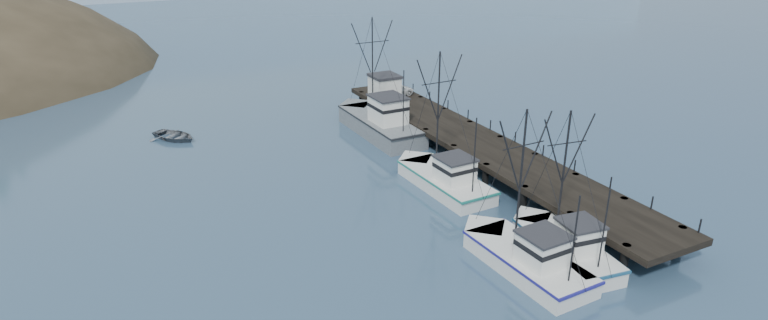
# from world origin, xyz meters

# --- Properties ---
(ground) EXTENTS (400.00, 400.00, 0.00)m
(ground) POSITION_xyz_m (0.00, 0.00, 0.00)
(ground) COLOR navy
(ground) RESTS_ON ground
(pier) EXTENTS (6.00, 44.00, 2.00)m
(pier) POSITION_xyz_m (14.00, 16.00, 1.69)
(pier) COLOR black
(pier) RESTS_ON ground
(trawler_near) EXTENTS (4.37, 10.14, 10.37)m
(trawler_near) POSITION_xyz_m (9.29, -0.76, 0.82)
(trawler_near) COLOR silver
(trawler_near) RESTS_ON ground
(trawler_mid) EXTENTS (4.06, 10.97, 10.92)m
(trawler_mid) POSITION_xyz_m (5.98, -0.74, 0.82)
(trawler_mid) COLOR silver
(trawler_mid) RESTS_ON ground
(trawler_far) EXTENTS (4.10, 11.52, 11.76)m
(trawler_far) POSITION_xyz_m (8.00, 12.34, 0.82)
(trawler_far) COLOR silver
(trawler_far) RESTS_ON ground
(work_vessel) EXTENTS (4.52, 14.47, 12.29)m
(work_vessel) POSITION_xyz_m (9.24, 26.95, 1.23)
(work_vessel) COLOR slate
(work_vessel) RESTS_ON ground
(pier_shed) EXTENTS (3.00, 3.20, 2.80)m
(pier_shed) POSITION_xyz_m (12.58, 32.20, 3.42)
(pier_shed) COLOR silver
(pier_shed) RESTS_ON pier
(pickup_truck) EXTENTS (5.23, 3.00, 1.37)m
(pickup_truck) POSITION_xyz_m (14.02, 32.69, 2.69)
(pickup_truck) COLOR silver
(pickup_truck) RESTS_ON pier
(motorboat) EXTENTS (5.89, 6.26, 1.06)m
(motorboat) POSITION_xyz_m (-10.35, 34.90, 0.00)
(motorboat) COLOR slate
(motorboat) RESTS_ON ground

